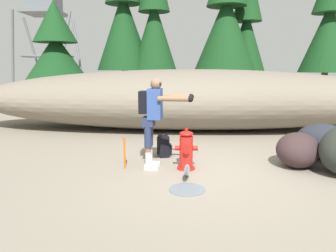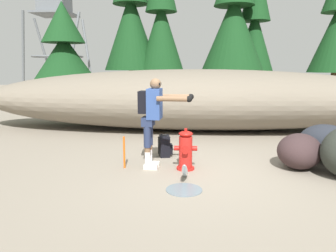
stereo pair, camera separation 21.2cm
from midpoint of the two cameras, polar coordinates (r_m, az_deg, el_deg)
name	(u,v)px [view 2 (the right image)]	position (r m, az deg, el deg)	size (l,w,h in m)	color
ground_plane	(199,174)	(5.79, 6.54, -8.52)	(56.00, 56.00, 0.04)	gray
dirt_embankment	(196,99)	(9.72, 5.69, 4.73)	(13.31, 3.20, 1.80)	#756B5B
fire_hydrant	(186,151)	(5.87, 4.19, -4.41)	(0.42, 0.38, 0.76)	red
hydrant_water_jet	(185,176)	(5.26, 4.14, -8.90)	(0.56, 1.17, 0.57)	silver
utility_worker	(154,112)	(5.81, -1.54, 2.49)	(1.00, 0.58, 1.66)	beige
spare_backpack	(165,146)	(6.75, 0.35, -3.62)	(0.33, 0.33, 0.47)	black
boulder_large	(326,142)	(7.22, 27.05, -2.63)	(1.06, 0.88, 0.73)	#262A32
boulder_small	(299,151)	(6.44, 23.23, -4.14)	(0.92, 0.79, 0.65)	#372728
pine_tree_far_left	(64,50)	(15.07, -17.64, 12.79)	(2.88, 2.88, 4.66)	#47331E
pine_tree_left	(131,16)	(15.73, -6.20, 18.93)	(2.55, 2.55, 7.71)	#47331E
pine_tree_center	(161,23)	(15.20, -0.80, 17.85)	(2.21, 2.21, 7.14)	#47331E
pine_tree_right	(234,17)	(15.83, 12.03, 18.43)	(2.85, 2.85, 7.51)	#47331E
pine_tree_far_right	(254,32)	(16.80, 15.50, 15.89)	(2.25, 2.25, 6.95)	#47331E
watchtower	(54,0)	(22.29, -19.32, 20.47)	(4.02, 4.02, 8.03)	slate
survey_stake	(124,152)	(5.98, -6.80, -4.69)	(0.04, 0.04, 0.60)	#E55914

